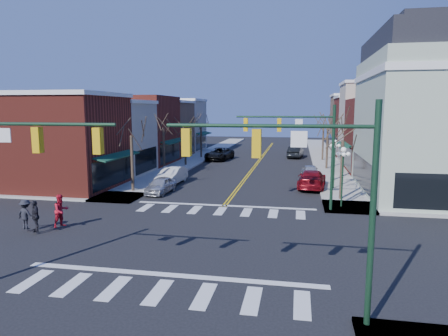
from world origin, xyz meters
The scene contains 34 objects.
ground centered at (0.00, 0.00, 0.00)m, with size 160.00×160.00×0.00m, color black.
sidewalk_left centered at (-8.75, 20.00, 0.07)m, with size 3.50×70.00×0.15m, color #9E9B93.
sidewalk_right centered at (8.75, 20.00, 0.07)m, with size 3.50×70.00×0.15m, color #9E9B93.
bldg_left_brick_a centered at (-15.50, 11.75, 4.00)m, with size 10.00×8.50×8.00m, color maroon.
bldg_left_stucco_a centered at (-15.50, 19.50, 3.75)m, with size 10.00×7.00×7.50m, color #B8AC98.
bldg_left_brick_b centered at (-15.50, 27.50, 4.25)m, with size 10.00×9.00×8.50m, color maroon.
bldg_left_tan centered at (-15.50, 35.75, 3.90)m, with size 10.00×7.50×7.80m, color #8C684D.
bldg_left_stucco_b centered at (-15.50, 43.50, 4.10)m, with size 10.00×8.00×8.20m, color #B8AC98.
bldg_right_brick_a centered at (15.50, 25.75, 4.00)m, with size 10.00×8.50×8.00m, color maroon.
bldg_right_stucco centered at (15.50, 33.50, 5.00)m, with size 10.00×7.00×10.00m, color #B8AC98.
bldg_right_brick_b centered at (15.50, 41.00, 4.25)m, with size 10.00×8.00×8.50m, color maroon.
bldg_right_tan centered at (15.50, 49.00, 4.50)m, with size 10.00×8.00×9.00m, color #8C684D.
victorian_corner centered at (16.50, 14.50, 6.66)m, with size 12.25×14.25×13.30m.
traffic_mast_near_right centered at (5.55, -7.40, 4.71)m, with size 6.60×0.28×7.20m.
traffic_mast_far_right centered at (5.55, 7.40, 4.71)m, with size 6.60×0.28×7.20m.
lamppost_corner centered at (8.20, 8.50, 2.96)m, with size 0.36×0.36×4.33m.
lamppost_midblock centered at (8.20, 15.00, 2.96)m, with size 0.36×0.36×4.33m.
tree_left_a centered at (-8.40, 11.00, 2.38)m, with size 0.24×0.24×4.76m, color #382B21.
tree_left_b centered at (-8.40, 19.00, 2.52)m, with size 0.24×0.24×5.04m, color #382B21.
tree_left_c centered at (-8.40, 27.00, 2.27)m, with size 0.24×0.24×4.55m, color #382B21.
tree_left_d centered at (-8.40, 35.00, 2.45)m, with size 0.24×0.24×4.90m, color #382B21.
tree_right_a centered at (8.40, 11.00, 2.31)m, with size 0.24×0.24×4.62m, color #382B21.
tree_right_b centered at (8.40, 19.00, 2.59)m, with size 0.24×0.24×5.18m, color #382B21.
tree_right_c centered at (8.40, 27.00, 2.42)m, with size 0.24×0.24×4.83m, color #382B21.
tree_right_d centered at (8.40, 35.00, 2.48)m, with size 0.24×0.24×4.97m, color #382B21.
car_left_near centered at (-6.00, 11.03, 0.67)m, with size 1.59×3.95×1.35m, color silver.
car_left_mid centered at (-6.40, 15.30, 0.79)m, with size 1.67×4.79×1.58m, color silver.
car_left_far centered at (-5.42, 33.29, 0.83)m, with size 2.76×5.99×1.67m, color black.
car_right_near centered at (6.40, 15.52, 0.81)m, with size 2.26×5.56×1.61m, color maroon.
car_right_mid centered at (6.40, 21.21, 0.68)m, with size 1.60×3.97×1.35m, color #B4B5B9.
car_right_far centered at (4.80, 37.85, 0.83)m, with size 1.75×5.03×1.66m, color black.
pedestrian_red_b centered at (-8.26, 0.45, 1.10)m, with size 0.93×0.72×1.91m, color red.
pedestrian_dark_a centered at (-9.18, -0.59, 1.03)m, with size 1.03×0.43×1.75m, color black.
pedestrian_dark_b centered at (-9.97, -0.33, 1.01)m, with size 1.11×0.64×1.71m, color black.
Camera 1 is at (5.10, -19.85, 6.92)m, focal length 32.00 mm.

